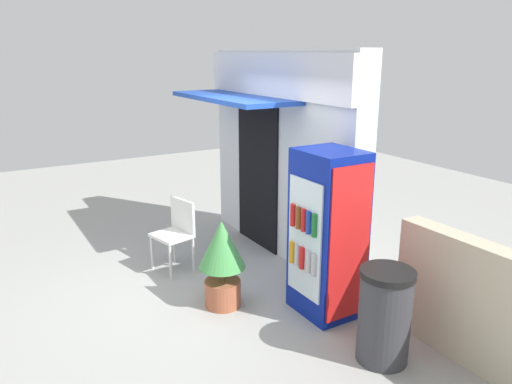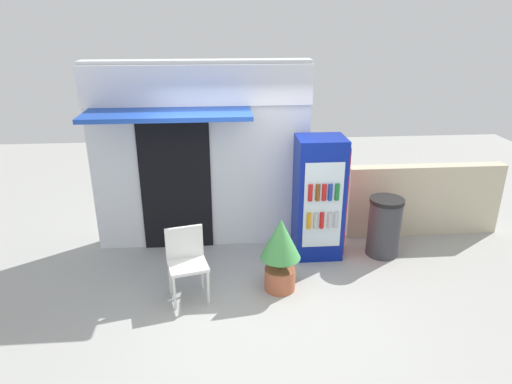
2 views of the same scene
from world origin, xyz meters
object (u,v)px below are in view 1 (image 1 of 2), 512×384
(plastic_chair, at_px, (177,229))
(trash_bin, at_px, (385,315))
(drink_cooler, at_px, (327,234))
(potted_plant_near_shop, at_px, (222,257))

(plastic_chair, xyz_separation_m, trash_bin, (2.86, 0.86, -0.10))
(drink_cooler, xyz_separation_m, potted_plant_near_shop, (-0.68, -0.91, -0.31))
(drink_cooler, bearing_deg, plastic_chair, -152.78)
(plastic_chair, height_order, potted_plant_near_shop, potted_plant_near_shop)
(drink_cooler, bearing_deg, potted_plant_near_shop, -126.73)
(plastic_chair, height_order, trash_bin, plastic_chair)
(potted_plant_near_shop, distance_m, trash_bin, 1.86)
(trash_bin, bearing_deg, potted_plant_near_shop, -154.07)
(potted_plant_near_shop, bearing_deg, drink_cooler, 53.27)
(plastic_chair, bearing_deg, potted_plant_near_shop, 2.51)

